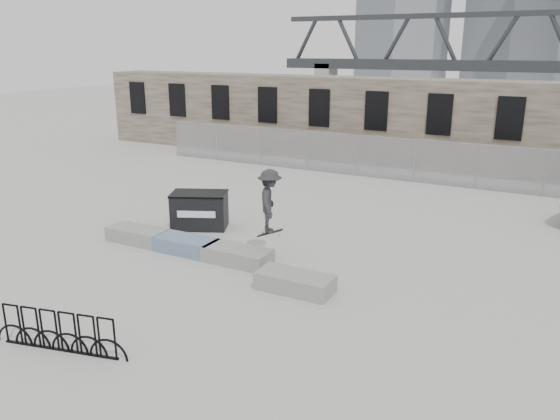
# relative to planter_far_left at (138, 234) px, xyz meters

# --- Properties ---
(ground) EXTENTS (120.00, 120.00, 0.00)m
(ground) POSITION_rel_planter_far_left_xyz_m (3.02, -0.24, -0.25)
(ground) COLOR #A2A29D
(ground) RESTS_ON ground
(stone_wall) EXTENTS (36.00, 2.58, 4.50)m
(stone_wall) POSITION_rel_planter_far_left_xyz_m (3.02, 16.00, 2.00)
(stone_wall) COLOR brown
(stone_wall) RESTS_ON ground
(chainlink_fence) EXTENTS (22.06, 0.06, 2.02)m
(chainlink_fence) POSITION_rel_planter_far_left_xyz_m (3.02, 12.26, 0.78)
(chainlink_fence) COLOR gray
(chainlink_fence) RESTS_ON ground
(planter_far_left) EXTENTS (2.00, 0.90, 0.46)m
(planter_far_left) POSITION_rel_planter_far_left_xyz_m (0.00, 0.00, 0.00)
(planter_far_left) COLOR gray
(planter_far_left) RESTS_ON ground
(planter_center_left) EXTENTS (2.00, 0.90, 0.46)m
(planter_center_left) POSITION_rel_planter_far_left_xyz_m (1.98, -0.02, 0.00)
(planter_center_left) COLOR #2E558B
(planter_center_left) RESTS_ON ground
(planter_center_right) EXTENTS (2.00, 0.90, 0.46)m
(planter_center_right) POSITION_rel_planter_far_left_xyz_m (3.83, -0.04, 0.00)
(planter_center_right) COLOR gray
(planter_center_right) RESTS_ON ground
(planter_offset) EXTENTS (2.00, 0.90, 0.46)m
(planter_offset) POSITION_rel_planter_far_left_xyz_m (6.15, -0.94, 0.00)
(planter_offset) COLOR gray
(planter_offset) RESTS_ON ground
(dumpster) EXTENTS (2.21, 1.85, 1.25)m
(dumpster) POSITION_rel_planter_far_left_xyz_m (0.92, 2.14, 0.38)
(dumpster) COLOR black
(dumpster) RESTS_ON ground
(bike_rack) EXTENTS (3.08, 0.73, 0.90)m
(bike_rack) POSITION_rel_planter_far_left_xyz_m (3.14, -5.84, 0.19)
(bike_rack) COLOR black
(bike_rack) RESTS_ON ground
(skateboarder) EXTENTS (1.15, 1.37, 2.03)m
(skateboarder) POSITION_rel_planter_far_left_xyz_m (4.63, 0.48, 1.60)
(skateboarder) COLOR #2B2A2D
(skateboarder) RESTS_ON ground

